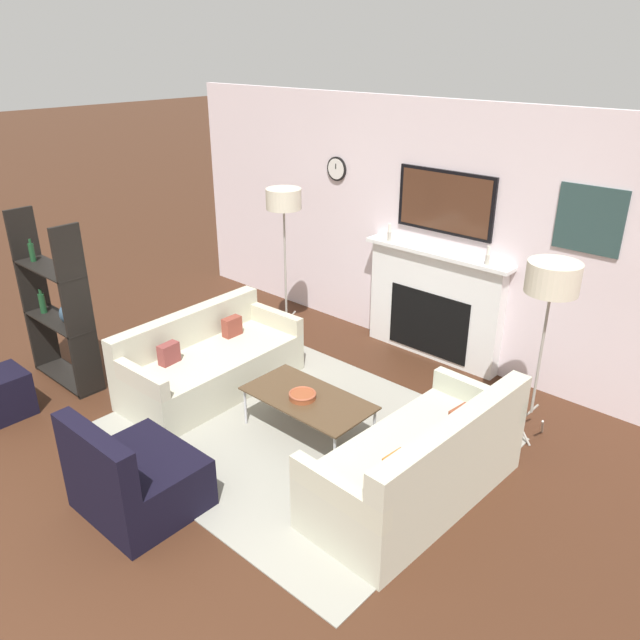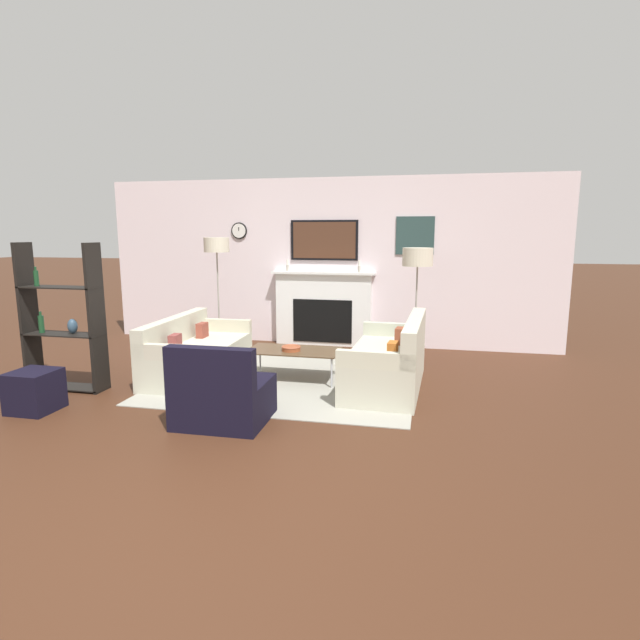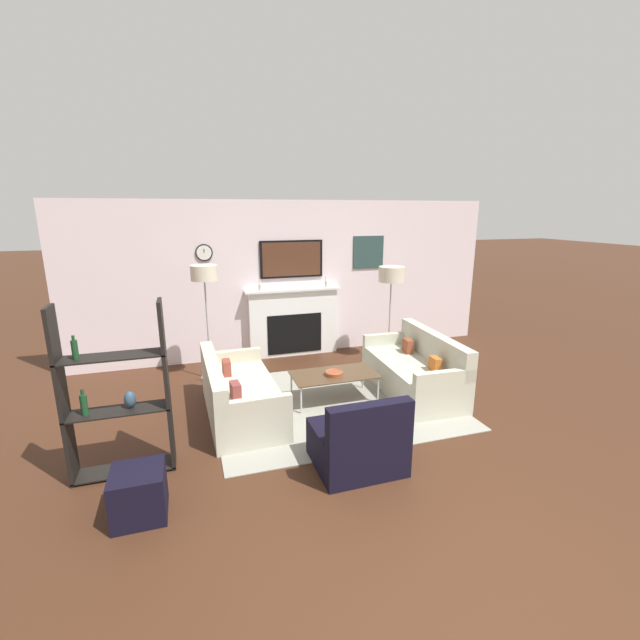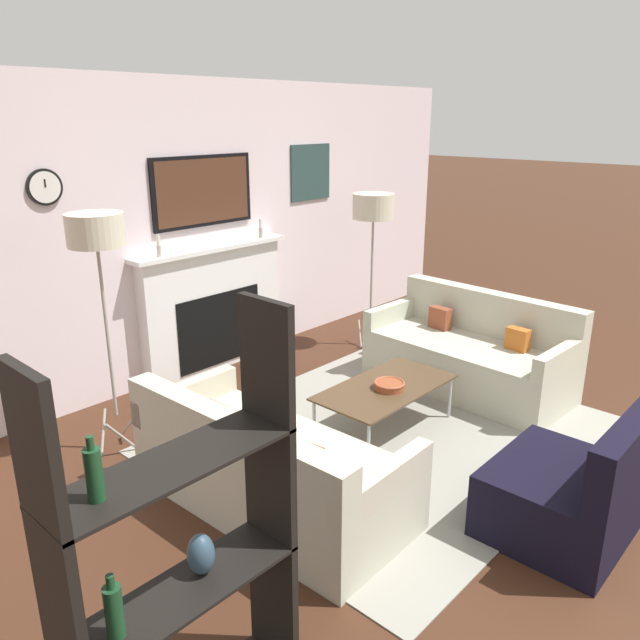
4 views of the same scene
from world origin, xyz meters
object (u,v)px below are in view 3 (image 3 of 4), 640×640
coffee_table (334,375)px  decorative_bowl (334,373)px  ottoman (139,493)px  armchair (358,443)px  shelf_unit (117,397)px  couch_left (238,396)px  couch_right (415,372)px  floor_lamp_left (204,275)px  floor_lamp_right (391,275)px

coffee_table → decorative_bowl: size_ratio=4.78×
ottoman → decorative_bowl: bearing=34.9°
armchair → shelf_unit: size_ratio=0.49×
couch_left → ottoman: (-1.03, -1.60, -0.06)m
couch_right → coffee_table: size_ratio=1.59×
couch_right → armchair: bearing=-134.8°
decorative_bowl → shelf_unit: bearing=-160.6°
armchair → ottoman: bearing=-177.1°
shelf_unit → ottoman: size_ratio=3.99×
armchair → floor_lamp_left: 3.40m
couch_right → coffee_table: 1.20m
couch_right → ottoman: couch_right is taller
coffee_table → ottoman: (-2.33, -1.66, -0.15)m
armchair → decorative_bowl: (0.27, 1.51, 0.15)m
decorative_bowl → ottoman: decorative_bowl is taller
armchair → coffee_table: 1.58m
decorative_bowl → floor_lamp_left: bearing=138.9°
armchair → floor_lamp_left: size_ratio=0.48×
decorative_bowl → floor_lamp_right: size_ratio=0.15×
armchair → coffee_table: size_ratio=0.74×
couch_left → floor_lamp_right: size_ratio=1.12×
couch_left → ottoman: 1.90m
couch_right → ottoman: bearing=-155.6°
shelf_unit → ottoman: (0.20, -0.73, -0.59)m
couch_left → ottoman: couch_left is taller
floor_lamp_right → ottoman: bearing=-142.0°
decorative_bowl → shelf_unit: (-2.51, -0.88, 0.39)m
armchair → ottoman: size_ratio=1.97×
coffee_table → floor_lamp_left: bearing=140.3°
coffee_table → floor_lamp_left: floor_lamp_left is taller
armchair → shelf_unit: (-2.24, 0.62, 0.54)m
coffee_table → shelf_unit: shelf_unit is taller
couch_left → ottoman: bearing=-122.8°
couch_left → couch_right: bearing=-0.0°
floor_lamp_right → shelf_unit: shelf_unit is taller
decorative_bowl → ottoman: 2.82m
armchair → shelf_unit: shelf_unit is taller
armchair → decorative_bowl: armchair is taller
coffee_table → decorative_bowl: decorative_bowl is taller
couch_right → floor_lamp_right: size_ratio=1.12×
floor_lamp_right → decorative_bowl: bearing=-137.7°
decorative_bowl → couch_right: bearing=-0.5°
couch_right → coffee_table: bearing=177.2°
armchair → floor_lamp_right: bearing=58.5°
floor_lamp_right → shelf_unit: size_ratio=0.95×
couch_right → floor_lamp_left: 3.34m
couch_right → armchair: couch_right is taller
armchair → ottoman: (-2.04, -0.10, -0.05)m
coffee_table → floor_lamp_right: floor_lamp_right is taller
coffee_table → floor_lamp_right: size_ratio=0.71×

